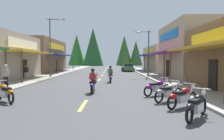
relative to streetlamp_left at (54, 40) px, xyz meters
The scene contains 20 objects.
ground 9.36m from the streetlamp_left, 48.49° to the left, with size 10.77×87.81×0.10m, color #424244.
sidewalk_left 7.64m from the streetlamp_left, 101.19° to the left, with size 2.61×87.81×0.12m, color gray.
sidewalk_right 14.30m from the streetlamp_left, 26.94° to the left, with size 2.61×87.81×0.12m, color #9E9991.
centerline_dashes 11.81m from the streetlamp_left, 60.09° to the left, with size 0.16×62.40×0.01m.
storefront_left_far 12.61m from the streetlamp_left, 116.36° to the left, with size 7.92×13.33×5.45m.
storefront_right_middle 17.31m from the streetlamp_left, ahead, with size 9.46×10.45×6.32m.
storefront_right_far 22.44m from the streetlamp_left, 38.71° to the left, with size 9.84×12.97×4.51m.
streetlamp_left is the anchor object (origin of this frame).
streetlamp_right 11.00m from the streetlamp_left, ahead, with size 2.19×0.30×5.60m.
motorcycle_parked_right_0 19.58m from the streetlamp_left, 59.34° to the right, with size 1.44×1.71×1.04m.
motorcycle_parked_right_1 18.19m from the streetlamp_left, 56.25° to the right, with size 1.77×1.36×1.04m.
motorcycle_parked_right_2 17.00m from the streetlamp_left, 54.44° to the right, with size 1.77×1.37×1.04m.
motorcycle_parked_right_3 15.56m from the streetlamp_left, 51.22° to the right, with size 1.85×1.25×1.04m.
motorcycle_parked_left_2 14.14m from the streetlamp_left, 83.85° to the right, with size 1.64×1.52×1.04m.
rider_cruising_lead 12.61m from the streetlamp_left, 62.42° to the right, with size 0.60×2.14×1.57m.
rider_cruising_trailing 8.89m from the streetlamp_left, 34.65° to the right, with size 0.60×2.14×1.57m.
pedestrian_waiting 9.83m from the streetlamp_left, 94.37° to the right, with size 0.56×0.33×1.78m.
pedestrian_strolling 4.77m from the streetlamp_left, 132.07° to the right, with size 0.44×0.44×1.53m.
parked_car_curbside 17.19m from the streetlamp_left, 54.89° to the left, with size 2.18×4.36×1.40m.
treeline_backdrop 51.32m from the streetlamp_left, 86.66° to the left, with size 27.62×10.98×13.18m.
Camera 1 is at (1.33, -0.95, 2.09)m, focal length 32.97 mm.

